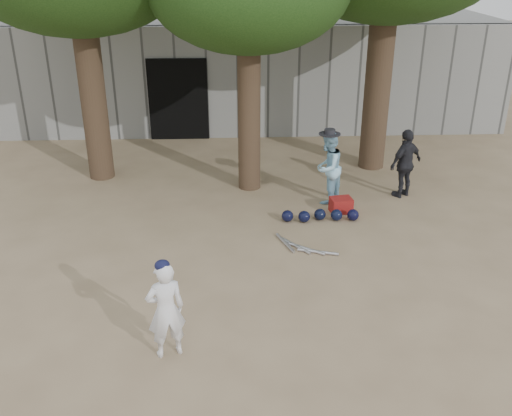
{
  "coord_description": "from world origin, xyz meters",
  "views": [
    {
      "loc": [
        0.21,
        -7.52,
        4.87
      ],
      "look_at": [
        0.6,
        1.0,
        0.95
      ],
      "focal_mm": 40.0,
      "sensor_mm": 36.0,
      "label": 1
    }
  ],
  "objects_px": {
    "red_bag": "(341,205)",
    "boy_player": "(166,310)",
    "spectator_dark": "(405,163)",
    "spectator_blue": "(328,168)"
  },
  "relations": [
    {
      "from": "red_bag",
      "to": "boy_player",
      "type": "bearing_deg",
      "value": -125.54
    },
    {
      "from": "spectator_blue",
      "to": "red_bag",
      "type": "height_order",
      "value": "spectator_blue"
    },
    {
      "from": "spectator_blue",
      "to": "spectator_dark",
      "type": "distance_m",
      "value": 1.69
    },
    {
      "from": "boy_player",
      "to": "spectator_blue",
      "type": "distance_m",
      "value": 5.59
    },
    {
      "from": "spectator_blue",
      "to": "red_bag",
      "type": "distance_m",
      "value": 0.84
    },
    {
      "from": "spectator_blue",
      "to": "spectator_dark",
      "type": "bearing_deg",
      "value": 130.44
    },
    {
      "from": "spectator_dark",
      "to": "boy_player",
      "type": "bearing_deg",
      "value": 15.38
    },
    {
      "from": "boy_player",
      "to": "spectator_dark",
      "type": "bearing_deg",
      "value": -151.43
    },
    {
      "from": "boy_player",
      "to": "red_bag",
      "type": "relative_size",
      "value": 3.25
    },
    {
      "from": "boy_player",
      "to": "spectator_blue",
      "type": "relative_size",
      "value": 0.91
    }
  ]
}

